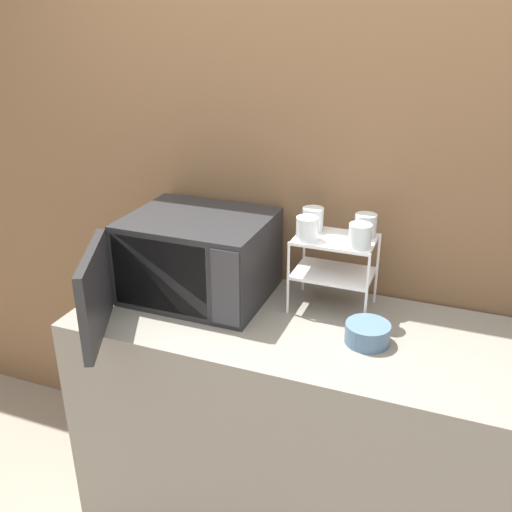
{
  "coord_description": "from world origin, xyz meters",
  "views": [
    {
      "loc": [
        0.45,
        -1.39,
        1.99
      ],
      "look_at": [
        -0.23,
        0.36,
        1.16
      ],
      "focal_mm": 40.0,
      "sensor_mm": 36.0,
      "label": 1
    }
  ],
  "objects_px": {
    "dish_rack": "(334,258)",
    "glass_back_left": "(313,219)",
    "glass_back_right": "(366,226)",
    "bowl": "(367,334)",
    "glass_front_left": "(307,229)",
    "glass_front_right": "(360,236)",
    "microwave": "(195,258)"
  },
  "relations": [
    {
      "from": "glass_back_right",
      "to": "glass_front_right",
      "type": "relative_size",
      "value": 1.0
    },
    {
      "from": "glass_back_right",
      "to": "bowl",
      "type": "relative_size",
      "value": 0.56
    },
    {
      "from": "glass_back_left",
      "to": "bowl",
      "type": "height_order",
      "value": "glass_back_left"
    },
    {
      "from": "microwave",
      "to": "glass_front_left",
      "type": "relative_size",
      "value": 9.68
    },
    {
      "from": "glass_front_left",
      "to": "glass_back_left",
      "type": "bearing_deg",
      "value": 94.63
    },
    {
      "from": "glass_front_left",
      "to": "glass_back_right",
      "type": "relative_size",
      "value": 1.0
    },
    {
      "from": "glass_front_left",
      "to": "glass_back_left",
      "type": "height_order",
      "value": "same"
    },
    {
      "from": "glass_back_right",
      "to": "dish_rack",
      "type": "bearing_deg",
      "value": -151.99
    },
    {
      "from": "dish_rack",
      "to": "bowl",
      "type": "xyz_separation_m",
      "value": [
        0.17,
        -0.2,
        -0.17
      ]
    },
    {
      "from": "dish_rack",
      "to": "glass_back_right",
      "type": "height_order",
      "value": "glass_back_right"
    },
    {
      "from": "glass_back_right",
      "to": "glass_front_right",
      "type": "height_order",
      "value": "same"
    },
    {
      "from": "glass_back_right",
      "to": "glass_back_left",
      "type": "bearing_deg",
      "value": -179.81
    },
    {
      "from": "glass_front_left",
      "to": "glass_front_right",
      "type": "relative_size",
      "value": 1.0
    },
    {
      "from": "microwave",
      "to": "glass_back_left",
      "type": "distance_m",
      "value": 0.48
    },
    {
      "from": "dish_rack",
      "to": "bowl",
      "type": "height_order",
      "value": "dish_rack"
    },
    {
      "from": "dish_rack",
      "to": "glass_front_right",
      "type": "xyz_separation_m",
      "value": [
        0.1,
        -0.06,
        0.12
      ]
    },
    {
      "from": "dish_rack",
      "to": "bowl",
      "type": "distance_m",
      "value": 0.32
    },
    {
      "from": "glass_back_left",
      "to": "dish_rack",
      "type": "bearing_deg",
      "value": -26.5
    },
    {
      "from": "glass_front_right",
      "to": "glass_back_left",
      "type": "bearing_deg",
      "value": 152.03
    },
    {
      "from": "glass_front_right",
      "to": "bowl",
      "type": "distance_m",
      "value": 0.34
    },
    {
      "from": "microwave",
      "to": "bowl",
      "type": "height_order",
      "value": "microwave"
    },
    {
      "from": "dish_rack",
      "to": "glass_back_left",
      "type": "bearing_deg",
      "value": 153.5
    },
    {
      "from": "dish_rack",
      "to": "glass_back_left",
      "type": "relative_size",
      "value": 3.51
    },
    {
      "from": "bowl",
      "to": "glass_back_right",
      "type": "bearing_deg",
      "value": 107.48
    },
    {
      "from": "dish_rack",
      "to": "glass_front_left",
      "type": "distance_m",
      "value": 0.16
    },
    {
      "from": "microwave",
      "to": "glass_front_right",
      "type": "relative_size",
      "value": 9.68
    },
    {
      "from": "dish_rack",
      "to": "glass_front_left",
      "type": "height_order",
      "value": "glass_front_left"
    },
    {
      "from": "glass_front_left",
      "to": "bowl",
      "type": "xyz_separation_m",
      "value": [
        0.27,
        -0.15,
        -0.29
      ]
    },
    {
      "from": "dish_rack",
      "to": "glass_back_left",
      "type": "distance_m",
      "value": 0.17
    },
    {
      "from": "glass_front_left",
      "to": "microwave",
      "type": "bearing_deg",
      "value": -174.13
    },
    {
      "from": "glass_back_right",
      "to": "glass_back_left",
      "type": "distance_m",
      "value": 0.2
    },
    {
      "from": "dish_rack",
      "to": "glass_front_left",
      "type": "relative_size",
      "value": 3.51
    }
  ]
}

